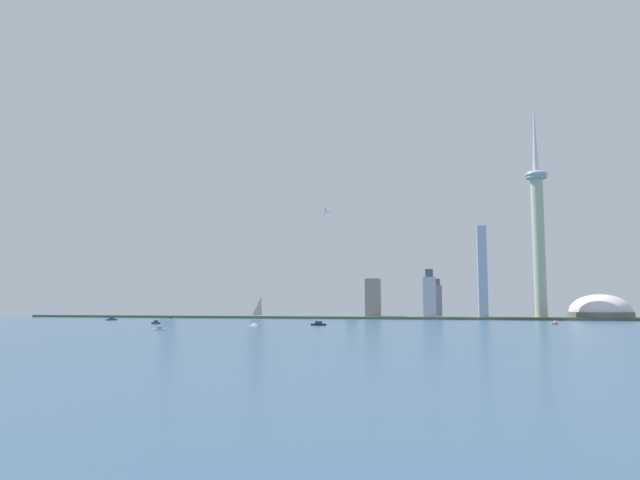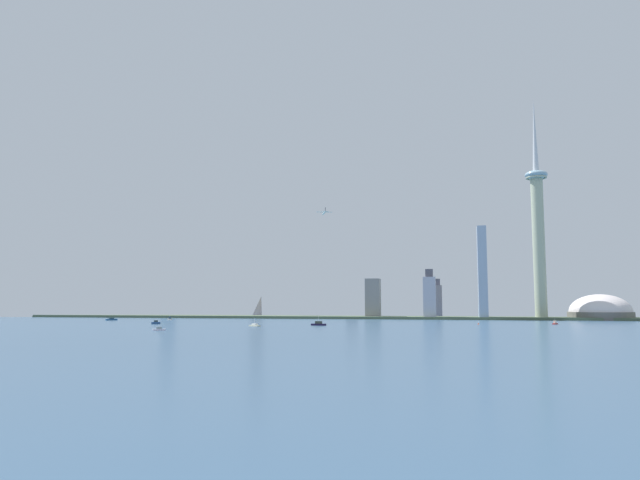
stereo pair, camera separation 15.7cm
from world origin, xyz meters
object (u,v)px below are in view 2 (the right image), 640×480
Objects in this scene: skyscraper_6 at (482,273)px; observation_tower at (538,223)px; skyscraper_4 at (430,296)px; skyscraper_7 at (170,300)px; boat_4 at (156,323)px; airplane at (324,213)px; skyscraper_5 at (257,273)px; boat_6 at (319,324)px; skyscraper_0 at (352,304)px; skyscraper_3 at (438,300)px; boat_7 at (255,325)px; channel_buoy_0 at (478,323)px; boat_3 at (555,323)px; skyscraper_1 at (169,287)px; boat_0 at (159,329)px; stadium_dome at (600,313)px; boat_1 at (111,319)px; boat_5 at (170,319)px; skyscraper_2 at (373,299)px.

observation_tower is at bearing 2.93° from skyscraper_6.
skyscraper_7 is (-475.35, 113.88, -5.52)m from skyscraper_4.
airplane reaches higher than boat_4.
skyscraper_4 is 0.50× the size of skyscraper_5.
observation_tower is 19.55× the size of boat_6.
skyscraper_4 is 0.54× the size of skyscraper_6.
skyscraper_6 is 327.74m from boat_6.
skyscraper_3 is (145.09, -19.17, 6.16)m from skyscraper_0.
skyscraper_7 is (-632.73, 108.57, -111.82)m from observation_tower.
boat_7 is at bearing -130.31° from skyscraper_6.
skyscraper_7 reaches higher than channel_buoy_0.
airplane is at bearing -94.37° from skyscraper_0.
skyscraper_5 is at bearing -34.21° from boat_7.
boat_3 is (282.39, -279.36, -20.78)m from skyscraper_0.
boat_4 is 5.26× the size of channel_buoy_0.
skyscraper_1 is 9.41× the size of boat_0.
skyscraper_0 reaches higher than channel_buoy_0.
stadium_dome is 0.82× the size of skyscraper_1.
observation_tower is at bearing -6.24° from skyscraper_1.
boat_3 is at bearing -24.40° from skyscraper_7.
boat_1 is 1.64× the size of boat_3.
skyscraper_3 is 427.42m from boat_7.
channel_buoy_0 is at bearing -130.13° from stadium_dome.
observation_tower is at bearing -99.10° from airplane.
skyscraper_4 is 283.45m from boat_6.
channel_buoy_0 is (418.96, -66.34, -0.76)m from boat_5.
stadium_dome is 523.35m from boat_7.
boat_3 is (70.46, -169.82, -66.72)m from skyscraper_6.
boat_6 is at bearing -10.77° from boat_5.
airplane is (285.74, 87.74, 154.36)m from boat_1.
skyscraper_3 reaches higher than boat_1.
skyscraper_5 reaches higher than skyscraper_0.
boat_5 is at bearing 85.92° from airplane.
channel_buoy_0 is (147.49, -201.50, -29.57)m from skyscraper_2.
boat_4 is (-547.47, -283.72, -8.60)m from stadium_dome.
skyscraper_6 is 12.89× the size of boat_4.
boat_4 is 0.41× the size of airplane.
skyscraper_1 is 0.80× the size of skyscraper_6.
boat_0 reaches higher than channel_buoy_0.
airplane reaches higher than skyscraper_6.
boat_5 is at bearing 171.00° from channel_buoy_0.
skyscraper_4 is at bearing 37.14° from boat_5.
stadium_dome reaches higher than boat_4.
boat_0 is (-142.54, -413.91, -29.39)m from skyscraper_2.
skyscraper_6 reaches higher than boat_4.
skyscraper_1 is 463.05m from skyscraper_4.
skyscraper_5 is at bearing 67.25° from boat_0.
skyscraper_0 is 406.68m from boat_7.
skyscraper_1 is 51.28m from skyscraper_7.
skyscraper_1 reaches higher than boat_7.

